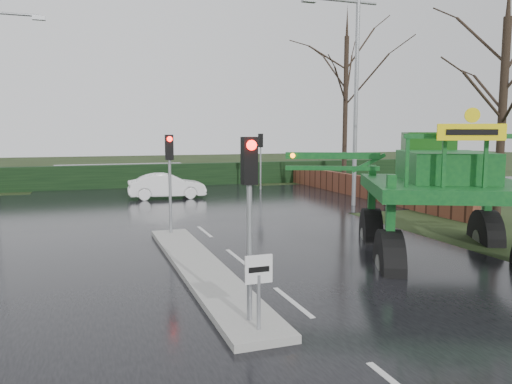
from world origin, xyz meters
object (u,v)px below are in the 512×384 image
object	(u,v)px
traffic_signal_far	(261,149)
keep_left_sign	(259,280)
traffic_signal_near	(249,189)
crop_sprayer	(390,175)
traffic_signal_mid	(170,162)
street_light_right	(351,82)
white_sedan	(167,199)

from	to	relation	value
traffic_signal_far	keep_left_sign	bearing A→B (deg)	70.07
traffic_signal_near	crop_sprayer	world-z (taller)	crop_sprayer
traffic_signal_mid	crop_sprayer	xyz separation A→B (m)	(4.90, -5.64, -0.10)
keep_left_sign	traffic_signal_near	distance (m)	1.61
crop_sprayer	keep_left_sign	bearing A→B (deg)	-120.65
traffic_signal_near	traffic_signal_mid	xyz separation A→B (m)	(0.00, 8.50, 0.00)
traffic_signal_near	traffic_signal_far	world-z (taller)	same
crop_sprayer	street_light_right	bearing A→B (deg)	90.64
traffic_signal_mid	traffic_signal_near	bearing A→B (deg)	-90.00
traffic_signal_mid	crop_sprayer	bearing A→B (deg)	-48.98
traffic_signal_near	street_light_right	xyz separation A→B (m)	(9.49, 13.01, 3.40)
keep_left_sign	crop_sprayer	size ratio (longest dim) A/B	0.16
traffic_signal_near	traffic_signal_mid	size ratio (longest dim) A/B	1.00
street_light_right	white_sedan	xyz separation A→B (m)	(-7.97, 5.65, -5.99)
traffic_signal_mid	white_sedan	xyz separation A→B (m)	(1.53, 10.16, -2.59)
white_sedan	crop_sprayer	bearing A→B (deg)	-164.61
traffic_signal_mid	street_light_right	bearing A→B (deg)	25.40
traffic_signal_near	street_light_right	world-z (taller)	street_light_right
traffic_signal_near	traffic_signal_mid	world-z (taller)	same
traffic_signal_near	white_sedan	distance (m)	18.90
keep_left_sign	white_sedan	xyz separation A→B (m)	(1.53, 19.15, -1.06)
white_sedan	keep_left_sign	bearing A→B (deg)	178.77
traffic_signal_far	street_light_right	world-z (taller)	street_light_right
keep_left_sign	traffic_signal_far	world-z (taller)	traffic_signal_far
traffic_signal_near	traffic_signal_far	bearing A→B (deg)	69.64
traffic_signal_far	crop_sprayer	bearing A→B (deg)	80.94
keep_left_sign	crop_sprayer	distance (m)	6.11
traffic_signal_near	traffic_signal_far	xyz separation A→B (m)	(7.80, 21.02, 0.00)
traffic_signal_near	traffic_signal_mid	bearing A→B (deg)	90.00
keep_left_sign	traffic_signal_far	size ratio (longest dim) A/B	0.38
traffic_signal_far	white_sedan	xyz separation A→B (m)	(-6.27, -2.36, -2.59)
traffic_signal_near	white_sedan	bearing A→B (deg)	85.33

